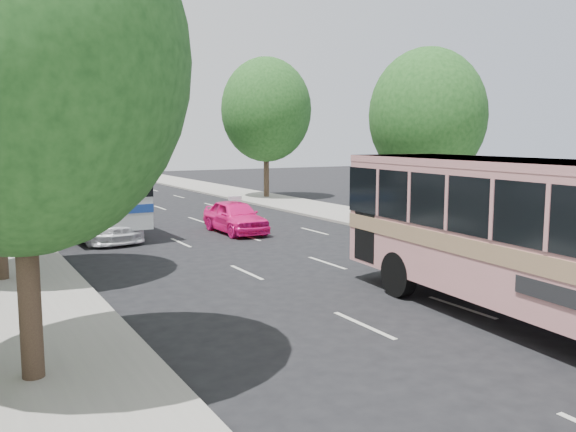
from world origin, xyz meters
TOP-DOWN VIEW (x-y plane):
  - ground at (0.00, 0.00)m, footprint 120.00×120.00m
  - sidewalk_right at (8.50, 20.00)m, footprint 4.00×90.00m
  - tree_left_a at (-8.52, -2.06)m, footprint 5.40×5.40m
  - tree_right_near at (8.78, 7.94)m, footprint 5.10×5.10m
  - tree_right_far at (9.08, 23.94)m, footprint 6.00×6.00m
  - pink_bus at (1.30, -3.91)m, footprint 3.78×11.45m
  - pink_taxi at (1.00, 11.29)m, footprint 1.68×4.14m
  - white_pickup at (-4.50, 12.43)m, footprint 2.80×5.46m
  - tour_coach_front at (-4.50, 16.62)m, footprint 3.20×13.19m
  - tour_coach_rear at (-6.30, 37.30)m, footprint 4.05×12.09m
  - taxi_roof_sign at (1.00, 11.29)m, footprint 0.55×0.18m

SIDE VIEW (x-z plane):
  - ground at x=0.00m, z-range 0.00..0.00m
  - sidewalk_right at x=8.50m, z-range 0.00..0.12m
  - pink_taxi at x=1.00m, z-range 0.00..1.41m
  - white_pickup at x=-4.50m, z-range 0.00..1.52m
  - taxi_roof_sign at x=1.00m, z-range 1.41..1.59m
  - tour_coach_rear at x=-6.30m, z-range 0.36..3.91m
  - pink_bus at x=1.30m, z-range 0.44..4.03m
  - tour_coach_front at x=-4.50m, z-range 0.40..4.32m
  - tree_right_near at x=8.78m, z-range 1.23..9.18m
  - tree_left_a at x=-8.52m, z-range 1.30..9.72m
  - tree_right_far at x=9.08m, z-range 1.45..10.80m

